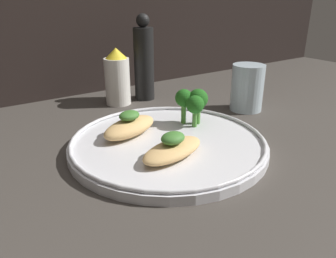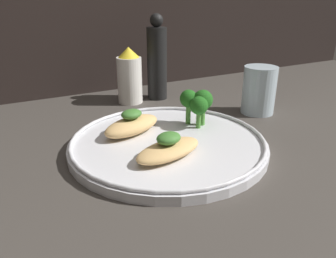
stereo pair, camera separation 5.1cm
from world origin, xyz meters
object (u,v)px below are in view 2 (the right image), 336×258
at_px(plate, 168,143).
at_px(sauce_bottle, 130,77).
at_px(broccoli_bunch, 197,102).
at_px(pepper_grinder, 157,61).
at_px(drinking_glass, 259,90).

bearing_deg(plate, sauce_bottle, 81.17).
relative_size(plate, broccoli_bunch, 4.91).
xyz_separation_m(plate, sauce_bottle, (0.04, 0.25, 0.05)).
xyz_separation_m(pepper_grinder, drinking_glass, (0.14, -0.19, -0.04)).
height_order(broccoli_bunch, drinking_glass, drinking_glass).
bearing_deg(broccoli_bunch, drinking_glass, 10.20).
distance_m(broccoli_bunch, sauce_bottle, 0.22).
bearing_deg(plate, pepper_grinder, 66.99).
relative_size(broccoli_bunch, pepper_grinder, 0.33).
relative_size(plate, pepper_grinder, 1.64).
distance_m(pepper_grinder, drinking_glass, 0.24).
distance_m(plate, broccoli_bunch, 0.10).
distance_m(sauce_bottle, drinking_glass, 0.28).
bearing_deg(pepper_grinder, drinking_glass, -54.18).
xyz_separation_m(plate, drinking_glass, (0.24, 0.06, 0.04)).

